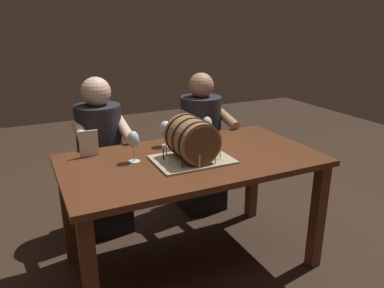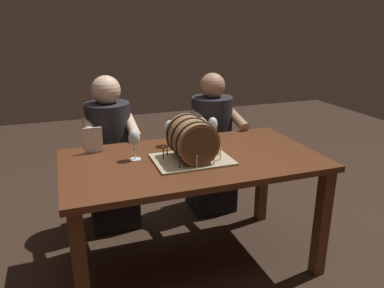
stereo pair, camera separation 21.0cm
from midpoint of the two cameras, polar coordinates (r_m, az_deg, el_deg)
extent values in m
plane|color=#332319|center=(2.53, 2.58, -17.67)|extent=(8.00, 8.00, 0.00)
cube|color=#562D19|center=(2.19, 2.84, -2.56)|extent=(1.50, 0.82, 0.03)
cube|color=#562D19|center=(1.92, -13.50, -18.87)|extent=(0.07, 0.07, 0.69)
cube|color=#562D19|center=(2.42, 21.68, -11.29)|extent=(0.07, 0.07, 0.69)
cube|color=#562D19|center=(2.52, -15.40, -9.36)|extent=(0.07, 0.07, 0.69)
cube|color=#562D19|center=(2.91, 12.75, -5.16)|extent=(0.07, 0.07, 0.69)
cube|color=tan|center=(2.13, 2.82, -2.44)|extent=(0.44, 0.32, 0.01)
cylinder|color=olive|center=(2.09, 2.88, 0.75)|extent=(0.24, 0.26, 0.24)
cylinder|color=brown|center=(1.98, 4.33, -0.36)|extent=(0.21, 0.00, 0.21)
cylinder|color=brown|center=(2.21, 1.58, 1.74)|extent=(0.21, 0.00, 0.21)
torus|color=black|center=(2.02, 3.83, 0.02)|extent=(0.25, 0.01, 0.25)
torus|color=black|center=(2.09, 2.88, 0.75)|extent=(0.25, 0.01, 0.25)
torus|color=black|center=(2.17, 1.99, 1.42)|extent=(0.25, 0.01, 0.25)
cylinder|color=#D64C47|center=(2.19, 6.81, -0.83)|extent=(0.01, 0.01, 0.07)
sphere|color=#F9C64C|center=(2.18, 6.85, 0.22)|extent=(0.01, 0.01, 0.01)
cylinder|color=#EAD666|center=(2.24, 5.45, -0.33)|extent=(0.01, 0.01, 0.07)
sphere|color=#F9C64C|center=(2.23, 5.48, 0.70)|extent=(0.01, 0.01, 0.01)
cylinder|color=#D64C47|center=(2.26, 3.10, -0.07)|extent=(0.01, 0.01, 0.07)
sphere|color=#F9C64C|center=(2.25, 3.12, 0.97)|extent=(0.01, 0.01, 0.01)
cylinder|color=#D64C47|center=(2.24, 1.06, -0.27)|extent=(0.01, 0.01, 0.07)
sphere|color=#F9C64C|center=(2.23, 1.07, 0.72)|extent=(0.01, 0.01, 0.01)
cylinder|color=#D64C47|center=(2.17, -1.05, -0.81)|extent=(0.01, 0.01, 0.08)
sphere|color=#F9C64C|center=(2.16, -1.05, 0.28)|extent=(0.01, 0.01, 0.01)
cylinder|color=black|center=(2.12, -1.59, -1.49)|extent=(0.01, 0.01, 0.07)
sphere|color=#F9C64C|center=(2.10, -1.60, -0.50)|extent=(0.01, 0.01, 0.01)
cylinder|color=silver|center=(2.04, -1.03, -2.38)|extent=(0.01, 0.01, 0.06)
sphere|color=#F9C64C|center=(2.03, -1.04, -1.45)|extent=(0.01, 0.01, 0.01)
cylinder|color=black|center=(1.99, 1.14, -2.80)|extent=(0.01, 0.01, 0.07)
sphere|color=#F9C64C|center=(1.97, 1.14, -1.71)|extent=(0.01, 0.01, 0.01)
cylinder|color=silver|center=(1.99, 3.77, -2.94)|extent=(0.01, 0.01, 0.06)
sphere|color=#F9C64C|center=(1.98, 3.79, -1.95)|extent=(0.01, 0.01, 0.01)
cylinder|color=silver|center=(2.05, 6.34, -2.36)|extent=(0.01, 0.01, 0.06)
sphere|color=#F9C64C|center=(2.03, 6.38, -1.38)|extent=(0.01, 0.01, 0.01)
cylinder|color=#EAD666|center=(2.11, 7.19, -1.65)|extent=(0.01, 0.01, 0.07)
sphere|color=#F9C64C|center=(2.10, 7.23, -0.66)|extent=(0.01, 0.01, 0.01)
cylinder|color=white|center=(2.39, -0.78, -0.17)|extent=(0.07, 0.07, 0.00)
cylinder|color=white|center=(2.38, -0.78, 0.65)|extent=(0.01, 0.01, 0.07)
ellipsoid|color=white|center=(2.36, -0.79, 2.51)|extent=(0.08, 0.08, 0.09)
cylinder|color=pink|center=(2.36, -0.79, 1.89)|extent=(0.06, 0.06, 0.03)
cylinder|color=white|center=(2.16, -5.94, -2.37)|extent=(0.06, 0.06, 0.00)
cylinder|color=white|center=(2.15, -5.97, -1.38)|extent=(0.01, 0.01, 0.08)
ellipsoid|color=white|center=(2.12, -6.05, 0.88)|extent=(0.07, 0.07, 0.10)
cylinder|color=white|center=(2.45, 5.59, 0.21)|extent=(0.07, 0.07, 0.00)
cylinder|color=white|center=(2.44, 5.62, 1.09)|extent=(0.01, 0.01, 0.07)
ellipsoid|color=white|center=(2.41, 5.68, 2.99)|extent=(0.06, 0.06, 0.09)
cylinder|color=beige|center=(2.42, 5.66, 2.43)|extent=(0.05, 0.05, 0.04)
cube|color=silver|center=(2.28, -12.37, 0.54)|extent=(0.11, 0.02, 0.16)
cube|color=black|center=(2.87, -9.84, -7.97)|extent=(0.34, 0.32, 0.45)
cylinder|color=#232328|center=(2.70, -10.38, 1.03)|extent=(0.32, 0.32, 0.49)
sphere|color=beige|center=(2.62, -10.81, 8.08)|extent=(0.20, 0.20, 0.20)
cylinder|color=beige|center=(2.57, -6.87, 2.60)|extent=(0.07, 0.31, 0.14)
cylinder|color=beige|center=(2.52, -13.13, 1.94)|extent=(0.07, 0.31, 0.14)
cube|color=black|center=(3.08, 4.86, -5.84)|extent=(0.34, 0.32, 0.45)
cylinder|color=#232328|center=(2.92, 5.11, 2.51)|extent=(0.32, 0.32, 0.48)
sphere|color=#A87A5B|center=(2.85, 5.30, 8.86)|extent=(0.19, 0.19, 0.19)
cylinder|color=#A87A5B|center=(2.84, 8.93, 3.89)|extent=(0.07, 0.31, 0.14)
cylinder|color=#A87A5B|center=(2.72, 3.63, 3.40)|extent=(0.07, 0.31, 0.14)
camera|label=1|loc=(0.11, -87.14, 0.96)|focal=34.83mm
camera|label=2|loc=(0.11, 92.86, -0.96)|focal=34.83mm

